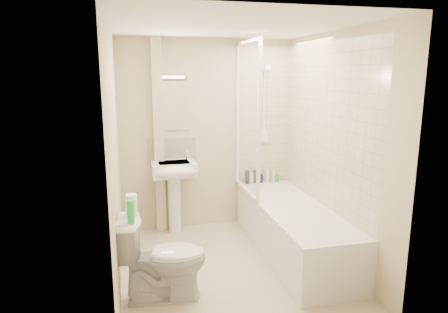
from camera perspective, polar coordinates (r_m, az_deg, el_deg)
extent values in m
plane|color=beige|center=(4.31, 0.93, -15.48)|extent=(2.50, 2.50, 0.00)
cube|color=beige|center=(5.11, -2.43, 3.07)|extent=(2.20, 0.02, 2.40)
cube|color=beige|center=(3.80, -15.32, -0.40)|extent=(0.02, 2.50, 2.40)
cube|color=beige|center=(4.31, 15.34, 1.01)|extent=(0.02, 2.50, 2.40)
cube|color=white|center=(3.85, 1.06, 18.13)|extent=(2.20, 2.50, 0.02)
cube|color=beige|center=(5.26, 5.67, 5.74)|extent=(0.70, 0.01, 1.75)
cube|color=beige|center=(4.41, 14.31, 4.28)|extent=(0.01, 2.10, 1.75)
cube|color=beige|center=(4.98, -9.34, 2.68)|extent=(0.12, 0.12, 2.40)
cube|color=beige|center=(5.07, -7.45, 0.95)|extent=(0.60, 0.02, 0.30)
cube|color=white|center=(4.99, -7.62, 7.16)|extent=(0.46, 0.01, 0.60)
cube|color=silver|center=(4.95, -7.71, 11.41)|extent=(0.42, 0.07, 0.07)
cube|color=white|center=(4.56, 9.73, -10.25)|extent=(0.70, 2.10, 0.55)
cube|color=white|center=(4.49, 9.83, -7.64)|extent=(0.56, 1.96, 0.05)
cube|color=white|center=(4.74, 3.35, 5.42)|extent=(0.01, 0.90, 1.80)
cube|color=white|center=(5.15, 1.99, 5.94)|extent=(0.04, 0.04, 1.80)
cube|color=white|center=(4.31, 5.04, 4.76)|extent=(0.04, 0.04, 1.80)
cube|color=white|center=(4.72, 3.48, 16.09)|extent=(0.04, 0.90, 0.04)
cube|color=white|center=(4.91, 3.22, -4.83)|extent=(0.04, 0.90, 0.03)
cylinder|color=white|center=(5.23, 5.78, 7.08)|extent=(0.02, 0.02, 0.90)
cylinder|color=white|center=(5.28, 5.67, 2.21)|extent=(0.05, 0.05, 0.02)
cylinder|color=white|center=(5.21, 5.88, 12.02)|extent=(0.05, 0.05, 0.02)
cylinder|color=white|center=(5.15, 6.13, 12.35)|extent=(0.08, 0.11, 0.11)
cube|color=white|center=(5.27, 5.71, 2.95)|extent=(0.10, 0.05, 0.14)
cylinder|color=white|center=(5.19, 5.67, 7.61)|extent=(0.01, 0.13, 0.84)
cylinder|color=white|center=(5.08, -7.06, -6.79)|extent=(0.16, 0.16, 0.73)
cube|color=white|center=(4.92, -7.16, -1.75)|extent=(0.54, 0.41, 0.17)
ellipsoid|color=white|center=(4.76, -6.94, -2.22)|extent=(0.54, 0.23, 0.17)
cube|color=silver|center=(4.91, -7.18, -1.04)|extent=(0.37, 0.27, 0.04)
cylinder|color=white|center=(4.99, -9.35, -0.06)|extent=(0.03, 0.03, 0.10)
cylinder|color=white|center=(5.02, -5.34, 0.13)|extent=(0.03, 0.03, 0.10)
sphere|color=white|center=(4.98, -9.37, 0.59)|extent=(0.04, 0.04, 0.04)
sphere|color=white|center=(5.01, -5.35, 0.77)|extent=(0.04, 0.04, 0.04)
cylinder|color=black|center=(5.26, 3.32, -2.95)|extent=(0.06, 0.06, 0.18)
cylinder|color=silver|center=(5.28, 3.93, -3.08)|extent=(0.06, 0.06, 0.14)
cylinder|color=black|center=(5.29, 4.45, -2.88)|extent=(0.06, 0.06, 0.18)
cylinder|color=navy|center=(5.32, 5.34, -3.12)|extent=(0.05, 0.05, 0.12)
cylinder|color=beige|center=(5.35, 6.24, -2.86)|extent=(0.06, 0.06, 0.16)
cylinder|color=silver|center=(5.37, 7.07, -2.84)|extent=(0.05, 0.05, 0.15)
cylinder|color=green|center=(5.40, 7.52, -3.05)|extent=(0.06, 0.06, 0.10)
imported|color=white|center=(3.66, -8.70, -14.11)|extent=(0.57, 0.83, 0.77)
cylinder|color=white|center=(3.58, -13.07, -7.46)|extent=(0.10, 0.10, 0.09)
cylinder|color=white|center=(3.54, -13.12, -6.06)|extent=(0.10, 0.10, 0.10)
cylinder|color=green|center=(3.38, -13.18, -7.70)|extent=(0.06, 0.06, 0.19)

